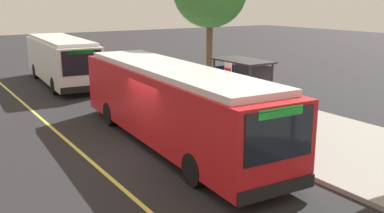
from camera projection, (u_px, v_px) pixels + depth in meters
The scene contains 9 objects.
ground_plane at pixel (151, 151), 15.61m from camera, with size 120.00×120.00×0.00m, color #232326.
sidewalk_curb at pixel (275, 124), 18.75m from camera, with size 44.00×6.40×0.15m, color gray.
lane_stripe_center at pixel (92, 162), 14.45m from camera, with size 36.00×0.14×0.01m, color #E0D64C.
transit_bus_main at pixel (171, 102), 15.95m from camera, with size 12.16×3.24×2.95m.
transit_bus_second at pixel (62, 59), 27.75m from camera, with size 10.23×3.23×2.95m.
bus_shelter at pixel (242, 74), 20.16m from camera, with size 2.90×1.60×2.48m.
waiting_bench at pixel (240, 101), 20.45m from camera, with size 1.60×0.48×0.95m.
route_sign_post at pixel (228, 88), 16.85m from camera, with size 0.44×0.08×2.80m.
pedestrian_commuter at pixel (192, 94), 19.81m from camera, with size 0.24×0.40×1.69m.
Camera 1 is at (13.23, -6.77, 5.24)m, focal length 40.65 mm.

